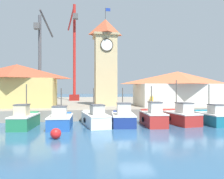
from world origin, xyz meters
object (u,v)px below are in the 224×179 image
fishing_boat_mid_right (180,116)px  mooring_buoy (56,134)px  clock_tower (105,60)px  dock_worker_near_tower (152,101)px  port_crane_near (40,68)px  fishing_boat_right_inner (212,117)px  warehouse_left (17,85)px  fishing_boat_mid_left (123,118)px  fishing_boat_far_left (24,120)px  port_crane_far (74,62)px  fishing_boat_left_outer (60,120)px  fishing_boat_left_inner (95,118)px  warehouse_right (178,88)px  fishing_boat_center (153,117)px

fishing_boat_mid_right → mooring_buoy: fishing_boat_mid_right is taller
clock_tower → dock_worker_near_tower: size_ratio=8.54×
port_crane_near → clock_tower: bearing=-43.4°
fishing_boat_right_inner → warehouse_left: warehouse_left is taller
fishing_boat_mid_left → dock_worker_near_tower: (4.57, 4.87, 1.33)m
fishing_boat_far_left → fishing_boat_mid_left: size_ratio=0.95×
port_crane_near → mooring_buoy: port_crane_near is taller
port_crane_far → port_crane_near: bearing=-141.3°
fishing_boat_left_outer → fishing_boat_left_inner: fishing_boat_left_inner is taller
fishing_boat_mid_left → port_crane_far: size_ratio=0.23×
clock_tower → fishing_boat_mid_left: bearing=-86.6°
fishing_boat_far_left → fishing_boat_left_outer: (3.26, -0.51, -0.05)m
warehouse_right → port_crane_far: port_crane_far is taller
fishing_boat_left_inner → warehouse_left: (-9.60, 8.82, 3.35)m
fishing_boat_right_inner → mooring_buoy: (-14.97, -4.32, -0.34)m
clock_tower → warehouse_left: (-11.74, -0.66, -3.63)m
fishing_boat_left_inner → fishing_boat_mid_left: (2.71, -0.26, 0.02)m
clock_tower → port_crane_far: 15.55m
fishing_boat_right_inner → port_crane_far: (-14.34, 25.16, 8.47)m
clock_tower → mooring_buoy: (-5.33, -14.74, -7.33)m
clock_tower → dock_worker_near_tower: clock_tower is taller
fishing_boat_far_left → warehouse_left: (-3.12, 9.15, 3.32)m
fishing_boat_left_outer → fishing_boat_mid_right: (11.85, 0.61, 0.05)m
fishing_boat_mid_left → warehouse_right: size_ratio=0.39×
mooring_buoy → fishing_boat_center: bearing=26.9°
fishing_boat_right_inner → port_crane_near: 29.51m
port_crane_far → warehouse_right: bearing=-47.5°
fishing_boat_left_inner → mooring_buoy: bearing=-121.2°
clock_tower → fishing_boat_left_outer: bearing=-117.5°
warehouse_left → fishing_boat_left_outer: bearing=-56.6°
fishing_boat_center → fishing_boat_left_inner: bearing=171.6°
clock_tower → warehouse_right: clock_tower is taller
warehouse_right → port_crane_near: bearing=151.0°
fishing_boat_far_left → mooring_buoy: 5.93m
clock_tower → port_crane_near: bearing=136.6°
fishing_boat_center → fishing_boat_right_inner: 6.22m
port_crane_far → mooring_buoy: bearing=-91.2°
fishing_boat_right_inner → dock_worker_near_tower: fishing_boat_right_inner is taller
fishing_boat_center → clock_tower: size_ratio=0.31×
fishing_boat_center → fishing_boat_mid_right: fishing_boat_mid_right is taller
clock_tower → warehouse_left: 12.31m
port_crane_near → fishing_boat_mid_right: bearing=-49.1°
fishing_boat_center → dock_worker_near_tower: bearing=72.4°
fishing_boat_left_outer → warehouse_right: 18.11m
fishing_boat_right_inner → mooring_buoy: bearing=-163.9°
port_crane_near → port_crane_far: size_ratio=0.86×
fishing_boat_mid_right → mooring_buoy: (-11.81, -5.02, -0.39)m
fishing_boat_left_outer → fishing_boat_right_inner: (15.00, -0.09, 0.00)m
fishing_boat_center → port_crane_far: bearing=108.0°
fishing_boat_far_left → fishing_boat_left_inner: (6.48, 0.34, -0.03)m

